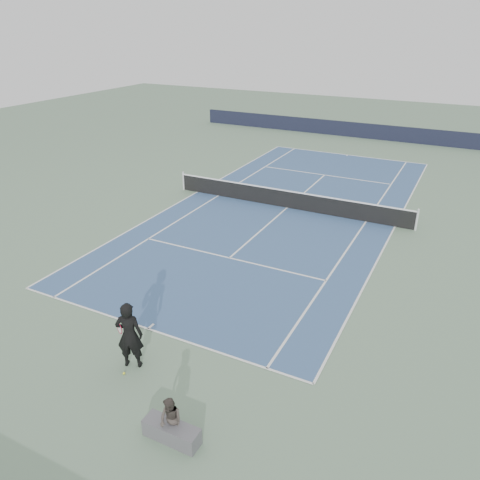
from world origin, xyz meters
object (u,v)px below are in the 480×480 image
at_px(tennis_player, 129,335).
at_px(tennis_ball, 124,373).
at_px(spectator_bench, 171,426).
at_px(tennis_net, 288,199).

bearing_deg(tennis_player, tennis_ball, -85.66).
bearing_deg(tennis_player, spectator_bench, -33.90).
height_order(tennis_net, spectator_bench, spectator_bench).
xyz_separation_m(tennis_net, tennis_player, (0.65, -13.44, 0.52)).
bearing_deg(tennis_ball, tennis_player, 94.34).
distance_m(tennis_net, spectator_bench, 15.43).
xyz_separation_m(tennis_net, tennis_ball, (0.68, -13.87, -0.47)).
relative_size(tennis_net, tennis_player, 6.28).
relative_size(tennis_player, spectator_bench, 1.41).
distance_m(tennis_player, tennis_ball, 1.08).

